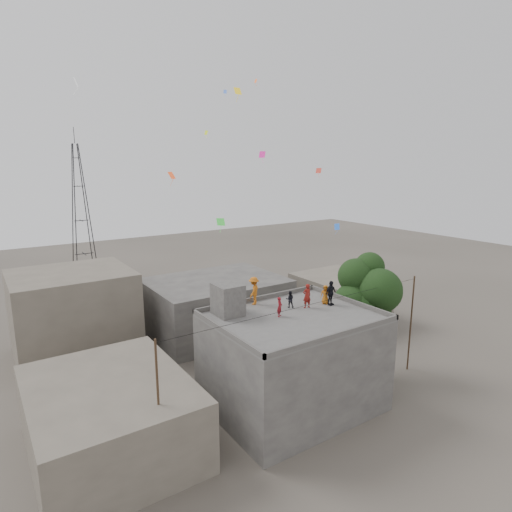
{
  "coord_description": "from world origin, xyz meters",
  "views": [
    {
      "loc": [
        -15.96,
        -19.74,
        15.42
      ],
      "look_at": [
        -0.79,
        3.03,
        9.53
      ],
      "focal_mm": 30.0,
      "sensor_mm": 36.0,
      "label": 1
    }
  ],
  "objects_px": {
    "stair_head_box": "(228,299)",
    "tree": "(367,295)",
    "transmission_tower": "(81,213)",
    "person_red_adult": "(307,296)",
    "person_dark_adult": "(331,293)"
  },
  "relations": [
    {
      "from": "tree",
      "to": "stair_head_box",
      "type": "bearing_deg",
      "value": 169.26
    },
    {
      "from": "stair_head_box",
      "to": "transmission_tower",
      "type": "height_order",
      "value": "transmission_tower"
    },
    {
      "from": "tree",
      "to": "person_red_adult",
      "type": "bearing_deg",
      "value": 177.35
    },
    {
      "from": "transmission_tower",
      "to": "person_red_adult",
      "type": "distance_m",
      "value": 39.63
    },
    {
      "from": "transmission_tower",
      "to": "person_red_adult",
      "type": "bearing_deg",
      "value": -81.57
    },
    {
      "from": "stair_head_box",
      "to": "person_dark_adult",
      "type": "relative_size",
      "value": 1.19
    },
    {
      "from": "person_dark_adult",
      "to": "transmission_tower",
      "type": "bearing_deg",
      "value": 93.36
    },
    {
      "from": "tree",
      "to": "person_dark_adult",
      "type": "relative_size",
      "value": 5.4
    },
    {
      "from": "stair_head_box",
      "to": "tree",
      "type": "bearing_deg",
      "value": -10.74
    },
    {
      "from": "stair_head_box",
      "to": "person_dark_adult",
      "type": "height_order",
      "value": "stair_head_box"
    },
    {
      "from": "tree",
      "to": "transmission_tower",
      "type": "bearing_deg",
      "value": 106.09
    },
    {
      "from": "tree",
      "to": "person_red_adult",
      "type": "height_order",
      "value": "tree"
    },
    {
      "from": "stair_head_box",
      "to": "transmission_tower",
      "type": "xyz_separation_m",
      "value": [
        -0.8,
        37.4,
        1.97
      ]
    },
    {
      "from": "stair_head_box",
      "to": "tree",
      "type": "xyz_separation_m",
      "value": [
        10.57,
        -2.0,
        -1.0
      ]
    },
    {
      "from": "person_dark_adult",
      "to": "person_red_adult",
      "type": "bearing_deg",
      "value": 157.08
    }
  ]
}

